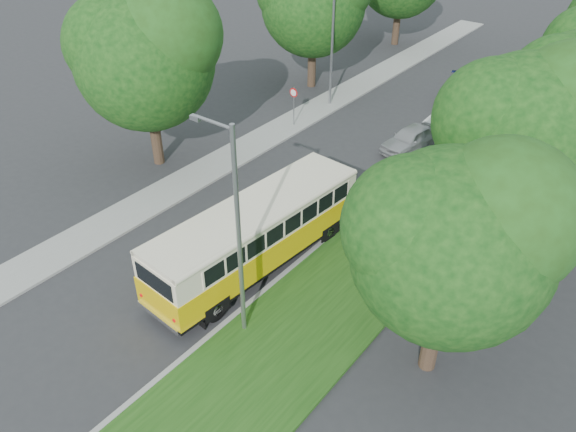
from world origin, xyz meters
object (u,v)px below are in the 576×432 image
Objects in this scene: car_grey at (503,73)px; vintage_bus at (257,236)px; car_white at (448,118)px; car_blue at (457,91)px; lamppost_far at (331,42)px; lamppost_near at (236,230)px; car_silver at (410,138)px.

vintage_bus is at bearing -98.83° from car_grey.
car_white is 9.62m from car_grey.
car_grey is (1.17, 5.28, 0.00)m from car_blue.
lamppost_far reaches higher than car_grey.
car_white is 0.90× the size of car_grey.
lamppost_far is 8.51m from car_white.
car_blue is (-2.61, 24.16, -3.72)m from lamppost_near.
vintage_bus reaches higher than car_white.
car_white is (-1.22, 19.82, -3.67)m from lamppost_near.
car_silver is (0.13, 12.97, -0.80)m from vintage_bus.
vintage_bus is 2.52× the size of car_silver.
car_blue is 0.95× the size of car_grey.
car_silver is 0.93× the size of car_white.
lamppost_near is 20.53m from lamppost_far.
lamppost_far is 0.76× the size of vintage_bus.
lamppost_far is 1.59× the size of car_grey.
car_blue is at bearing 111.55° from car_white.
car_white is at bearing 92.14° from vintage_bus.
lamppost_near is 1.78× the size of car_blue.
car_blue is at bearing -110.30° from car_grey.
car_white is at bearing 93.52° from lamppost_near.
car_grey is (-0.22, 9.62, -0.04)m from car_white.
vintage_bus is (-1.91, 3.10, -2.90)m from lamppost_near.
lamppost_near is 1.07× the size of lamppost_far.
vintage_bus is at bearing -101.96° from car_blue.
lamppost_near reaches higher than car_silver.
car_blue is (-0.84, 8.09, -0.02)m from car_silver.
car_silver is (7.13, -2.43, -3.44)m from lamppost_far.
car_white reaches higher than car_blue.
lamppost_near is at bearing -97.71° from car_blue.
car_grey reaches higher than car_blue.
lamppost_near is at bearing -53.92° from vintage_bus.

